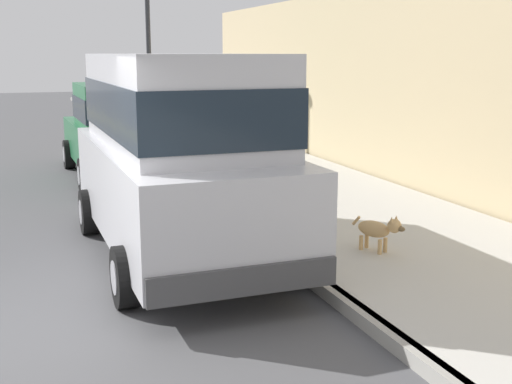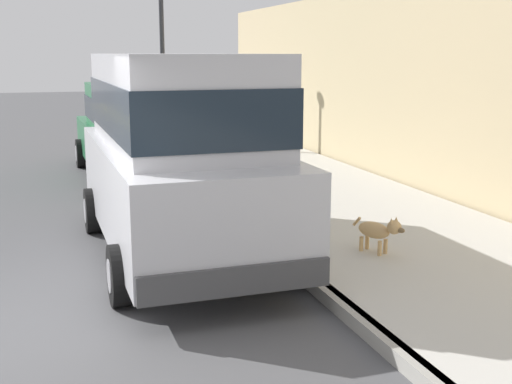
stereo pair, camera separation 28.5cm
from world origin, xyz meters
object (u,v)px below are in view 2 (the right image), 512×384
Objects in this scene: car_green_sedan at (130,129)px; street_lamp at (162,38)px; car_silver_van at (179,147)px; dog_tan at (378,230)px.

street_lamp is at bearing 69.24° from car_green_sedan.
car_silver_van is 1.11× the size of street_lamp.
car_silver_van is 2.65m from dog_tan.
dog_tan is (2.20, -1.11, -0.97)m from car_silver_van.
dog_tan is at bearing -86.00° from street_lamp.
car_green_sedan is at bearing 106.64° from dog_tan.
car_silver_van is at bearing -98.99° from street_lamp.
street_lamp is at bearing 81.01° from car_silver_van.
dog_tan is (2.06, -6.90, -0.55)m from car_green_sedan.
car_silver_van reaches higher than car_green_sedan.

